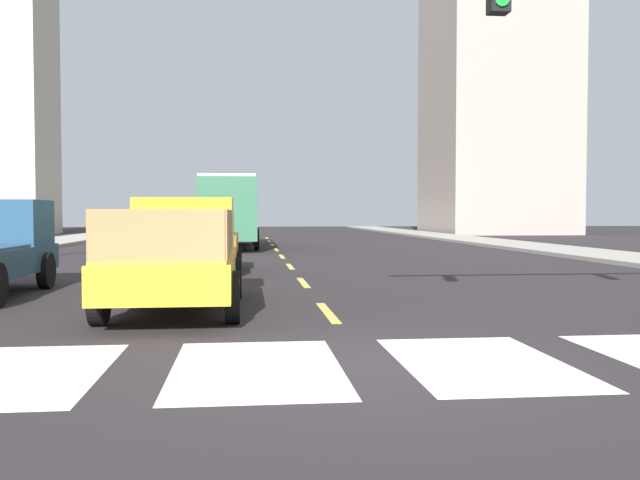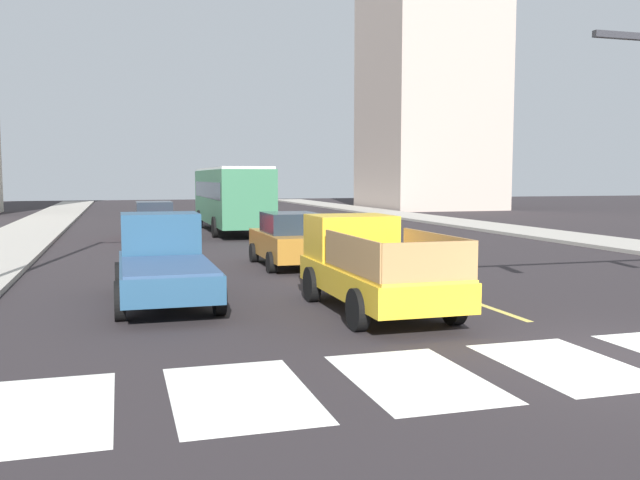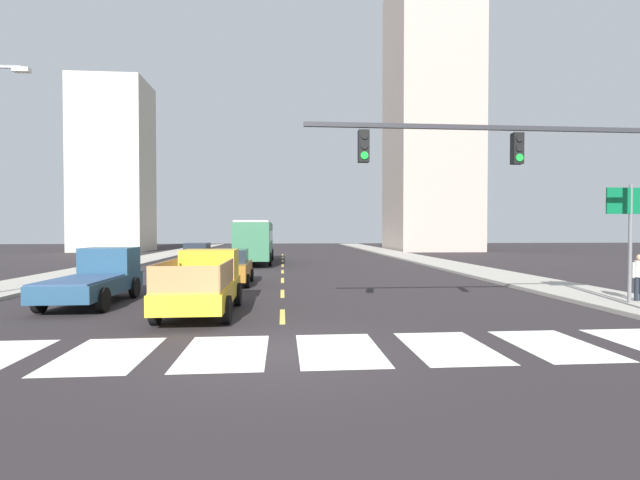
% 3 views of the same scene
% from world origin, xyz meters
% --- Properties ---
extents(ground_plane, '(160.00, 160.00, 0.00)m').
position_xyz_m(ground_plane, '(0.00, 0.00, 0.00)').
color(ground_plane, '#2A2528').
extents(sidewalk_right, '(3.37, 110.00, 0.15)m').
position_xyz_m(sidewalk_right, '(12.15, 18.00, 0.07)').
color(sidewalk_right, '#A8A197').
rests_on(sidewalk_right, ground).
extents(crosswalk_stripe_0, '(1.81, 2.90, 0.01)m').
position_xyz_m(crosswalk_stripe_0, '(-8.72, 0.00, 0.00)').
color(crosswalk_stripe_0, white).
rests_on(crosswalk_stripe_0, ground).
extents(crosswalk_stripe_1, '(1.81, 2.90, 0.01)m').
position_xyz_m(crosswalk_stripe_1, '(-6.23, 0.00, 0.00)').
color(crosswalk_stripe_1, white).
rests_on(crosswalk_stripe_1, ground).
extents(crosswalk_stripe_2, '(1.81, 2.90, 0.01)m').
position_xyz_m(crosswalk_stripe_2, '(-3.74, 0.00, 0.00)').
color(crosswalk_stripe_2, white).
rests_on(crosswalk_stripe_2, ground).
extents(crosswalk_stripe_3, '(1.81, 2.90, 0.01)m').
position_xyz_m(crosswalk_stripe_3, '(-1.25, 0.00, 0.00)').
color(crosswalk_stripe_3, white).
rests_on(crosswalk_stripe_3, ground).
extents(lane_dash_0, '(0.16, 2.40, 0.01)m').
position_xyz_m(lane_dash_0, '(0.00, 4.00, 0.00)').
color(lane_dash_0, '#D7C154').
rests_on(lane_dash_0, ground).
extents(lane_dash_1, '(0.16, 2.40, 0.01)m').
position_xyz_m(lane_dash_1, '(0.00, 9.00, 0.00)').
color(lane_dash_1, '#D7C154').
rests_on(lane_dash_1, ground).
extents(lane_dash_2, '(0.16, 2.40, 0.01)m').
position_xyz_m(lane_dash_2, '(0.00, 14.00, 0.00)').
color(lane_dash_2, '#D7C154').
rests_on(lane_dash_2, ground).
extents(lane_dash_3, '(0.16, 2.40, 0.01)m').
position_xyz_m(lane_dash_3, '(0.00, 19.00, 0.00)').
color(lane_dash_3, '#D7C154').
rests_on(lane_dash_3, ground).
extents(lane_dash_4, '(0.16, 2.40, 0.01)m').
position_xyz_m(lane_dash_4, '(0.00, 24.00, 0.00)').
color(lane_dash_4, '#D7C154').
rests_on(lane_dash_4, ground).
extents(lane_dash_5, '(0.16, 2.40, 0.01)m').
position_xyz_m(lane_dash_5, '(0.00, 29.00, 0.00)').
color(lane_dash_5, '#D7C154').
rests_on(lane_dash_5, ground).
extents(lane_dash_6, '(0.16, 2.40, 0.01)m').
position_xyz_m(lane_dash_6, '(0.00, 34.00, 0.00)').
color(lane_dash_6, '#D7C154').
rests_on(lane_dash_6, ground).
extents(lane_dash_7, '(0.16, 2.40, 0.01)m').
position_xyz_m(lane_dash_7, '(0.00, 39.00, 0.00)').
color(lane_dash_7, '#D7C154').
rests_on(lane_dash_7, ground).
extents(pickup_stakebed, '(2.18, 5.20, 1.96)m').
position_xyz_m(pickup_stakebed, '(-2.54, 5.02, 0.94)').
color(pickup_stakebed, gold).
rests_on(pickup_stakebed, ground).
extents(pickup_dark, '(2.18, 5.20, 1.96)m').
position_xyz_m(pickup_dark, '(-6.75, 7.26, 0.92)').
color(pickup_dark, navy).
rests_on(pickup_dark, ground).
extents(city_bus, '(2.72, 10.80, 3.32)m').
position_xyz_m(city_bus, '(-2.16, 26.39, 1.95)').
color(city_bus, '#346D4B').
rests_on(city_bus, ground).
extents(sedan_mid, '(2.02, 4.40, 1.72)m').
position_xyz_m(sedan_mid, '(-6.17, 23.70, 0.86)').
color(sedan_mid, red).
rests_on(sedan_mid, ground).
extents(sedan_far, '(2.02, 4.40, 1.72)m').
position_xyz_m(sedan_far, '(-2.51, 12.29, 0.86)').
color(sedan_far, '#9F6824').
rests_on(sedan_far, ground).
extents(tower_tall_centre, '(10.26, 11.50, 34.95)m').
position_xyz_m(tower_tall_centre, '(19.35, 48.33, 17.48)').
color(tower_tall_centre, '#AA988C').
rests_on(tower_tall_centre, ground).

